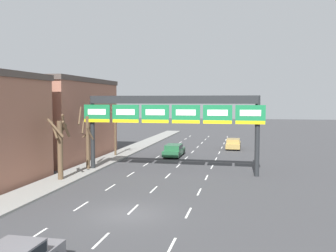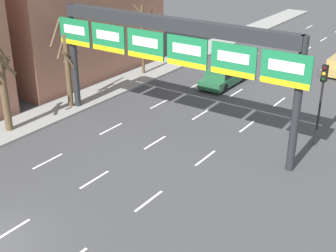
# 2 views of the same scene
# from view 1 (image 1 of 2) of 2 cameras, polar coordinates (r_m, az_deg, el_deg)

# --- Properties ---
(ground_plane) EXTENTS (220.00, 220.00, 0.00)m
(ground_plane) POSITION_cam_1_polar(r_m,az_deg,el_deg) (21.80, -6.12, -13.26)
(ground_plane) COLOR #3D3D3F
(sidewalk_left) EXTENTS (2.80, 110.00, 0.15)m
(sidewalk_left) POSITION_cam_1_polar(r_m,az_deg,el_deg) (25.33, -23.94, -10.95)
(sidewalk_left) COLOR gray
(sidewalk_left) RESTS_ON ground_plane
(lane_dashes) EXTENTS (6.72, 67.00, 0.01)m
(lane_dashes) POSITION_cam_1_polar(r_m,az_deg,el_deg) (34.53, 0.84, -6.78)
(lane_dashes) COLOR white
(lane_dashes) RESTS_ON ground_plane
(sign_gantry) EXTENTS (16.07, 0.70, 6.83)m
(sign_gantry) POSITION_cam_1_polar(r_m,az_deg,el_deg) (32.78, 0.46, 2.46)
(sign_gantry) COLOR #232628
(sign_gantry) RESTS_ON ground_plane
(building_far) EXTENTS (9.97, 14.90, 8.80)m
(building_far) POSITION_cam_1_polar(r_m,az_deg,el_deg) (43.74, -17.10, 1.14)
(building_far) COLOR #9E6651
(building_far) RESTS_ON ground_plane
(car_gold) EXTENTS (1.87, 4.59, 1.35)m
(car_gold) POSITION_cam_1_polar(r_m,az_deg,el_deg) (50.17, 9.92, -2.62)
(car_gold) COLOR #A88947
(car_gold) RESTS_ON ground_plane
(car_green) EXTENTS (1.88, 4.86, 1.38)m
(car_green) POSITION_cam_1_polar(r_m,az_deg,el_deg) (42.91, 0.91, -3.66)
(car_green) COLOR #235B38
(car_green) RESTS_ON ground_plane
(traffic_light_near_gantry) EXTENTS (0.30, 0.35, 4.64)m
(traffic_light_near_gantry) POSITION_cam_1_polar(r_m,az_deg,el_deg) (35.80, 13.48, -1.15)
(traffic_light_near_gantry) COLOR black
(traffic_light_near_gantry) RESTS_ON ground_plane
(tree_bare_closest) EXTENTS (1.46, 1.39, 5.19)m
(tree_bare_closest) POSITION_cam_1_polar(r_m,az_deg,el_deg) (30.81, -16.12, -2.76)
(tree_bare_closest) COLOR brown
(tree_bare_closest) RESTS_ON sidewalk_left
(tree_bare_second) EXTENTS (1.87, 1.86, 5.69)m
(tree_bare_second) POSITION_cam_1_polar(r_m,az_deg,el_deg) (35.12, -12.17, -1.81)
(tree_bare_second) COLOR brown
(tree_bare_second) RESTS_ON sidewalk_left
(tree_bare_third) EXTENTS (1.32, 1.74, 5.54)m
(tree_bare_third) POSITION_cam_1_polar(r_m,az_deg,el_deg) (43.03, -7.99, -0.43)
(tree_bare_third) COLOR brown
(tree_bare_third) RESTS_ON sidewalk_left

